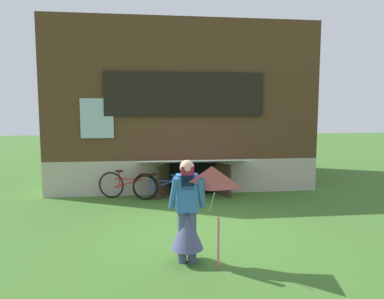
{
  "coord_description": "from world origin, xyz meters",
  "views": [
    {
      "loc": [
        -1.01,
        -7.1,
        2.41
      ],
      "look_at": [
        -0.09,
        0.53,
        1.58
      ],
      "focal_mm": 33.03,
      "sensor_mm": 36.0,
      "label": 1
    }
  ],
  "objects_px": {
    "kite": "(212,190)",
    "bicycle_blue": "(162,187)",
    "person": "(187,220)",
    "bicycle_red": "(128,185)"
  },
  "relations": [
    {
      "from": "kite",
      "to": "bicycle_red",
      "type": "height_order",
      "value": "kite"
    },
    {
      "from": "person",
      "to": "bicycle_blue",
      "type": "xyz_separation_m",
      "value": [
        -0.26,
        4.13,
        -0.34
      ]
    },
    {
      "from": "kite",
      "to": "bicycle_blue",
      "type": "distance_m",
      "value": 4.74
    },
    {
      "from": "bicycle_red",
      "to": "person",
      "type": "bearing_deg",
      "value": -55.97
    },
    {
      "from": "kite",
      "to": "bicycle_blue",
      "type": "relative_size",
      "value": 0.96
    },
    {
      "from": "kite",
      "to": "bicycle_blue",
      "type": "xyz_separation_m",
      "value": [
        -0.57,
        4.61,
        -0.92
      ]
    },
    {
      "from": "kite",
      "to": "bicycle_blue",
      "type": "height_order",
      "value": "kite"
    },
    {
      "from": "kite",
      "to": "bicycle_red",
      "type": "bearing_deg",
      "value": 107.41
    },
    {
      "from": "bicycle_blue",
      "to": "bicycle_red",
      "type": "bearing_deg",
      "value": 174.66
    },
    {
      "from": "person",
      "to": "kite",
      "type": "distance_m",
      "value": 0.82
    }
  ]
}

